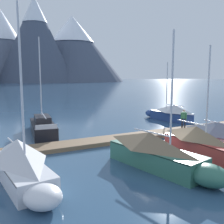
# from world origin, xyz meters

# --- Properties ---
(ground_plane) EXTENTS (700.00, 700.00, 0.00)m
(ground_plane) POSITION_xyz_m (0.00, 0.00, 0.00)
(ground_plane) COLOR #2D4C6B
(mountain_shoulder_ridge) EXTENTS (72.59, 72.59, 64.03)m
(mountain_shoulder_ridge) POSITION_xyz_m (5.13, 233.34, 33.62)
(mountain_shoulder_ridge) COLOR slate
(mountain_shoulder_ridge) RESTS_ON ground
(mountain_east_summit) EXTENTS (60.96, 60.96, 67.15)m
(mountain_east_summit) POSITION_xyz_m (29.45, 202.52, 34.25)
(mountain_east_summit) COLOR #424C60
(mountain_east_summit) RESTS_ON ground
(mountain_rear_spur) EXTENTS (95.70, 95.70, 60.35)m
(mountain_rear_spur) POSITION_xyz_m (66.67, 223.23, 31.39)
(mountain_rear_spur) COLOR #424C60
(mountain_rear_spur) RESTS_ON ground
(dock) EXTENTS (28.22, 2.77, 0.30)m
(dock) POSITION_xyz_m (0.00, 4.00, 0.15)
(dock) COLOR brown
(dock) RESTS_ON ground
(sailboat_second_berth) EXTENTS (2.58, 6.77, 8.13)m
(sailboat_second_berth) POSITION_xyz_m (-8.28, -1.06, 0.93)
(sailboat_second_berth) COLOR silver
(sailboat_second_berth) RESTS_ON ground
(sailboat_mid_dock_port) EXTENTS (2.45, 7.61, 8.36)m
(sailboat_mid_dock_port) POSITION_xyz_m (-5.21, 9.54, 0.65)
(sailboat_mid_dock_port) COLOR black
(sailboat_mid_dock_port) RESTS_ON ground
(sailboat_mid_dock_starboard) EXTENTS (3.23, 7.30, 7.30)m
(sailboat_mid_dock_starboard) POSITION_xyz_m (-1.34, -2.47, 0.90)
(sailboat_mid_dock_starboard) COLOR #336B56
(sailboat_mid_dock_starboard) RESTS_ON ground
(sailboat_far_berth) EXTENTS (1.88, 6.60, 6.85)m
(sailboat_far_berth) POSITION_xyz_m (2.42, -2.05, 0.86)
(sailboat_far_berth) COLOR #B2332D
(sailboat_far_berth) RESTS_ON ground
(sailboat_outer_slip) EXTENTS (1.82, 7.02, 6.81)m
(sailboat_outer_slip) POSITION_xyz_m (5.60, -0.86, 0.81)
(sailboat_outer_slip) COLOR white
(sailboat_outer_slip) RESTS_ON ground
(sailboat_end_of_dock) EXTENTS (2.70, 6.65, 6.59)m
(sailboat_end_of_dock) POSITION_xyz_m (9.20, 9.81, 0.86)
(sailboat_end_of_dock) COLOR navy
(sailboat_end_of_dock) RESTS_ON ground
(person_on_dock) EXTENTS (0.37, 0.53, 1.69)m
(person_on_dock) POSITION_xyz_m (6.71, 4.61, 1.26)
(person_on_dock) COLOR #232328
(person_on_dock) RESTS_ON dock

